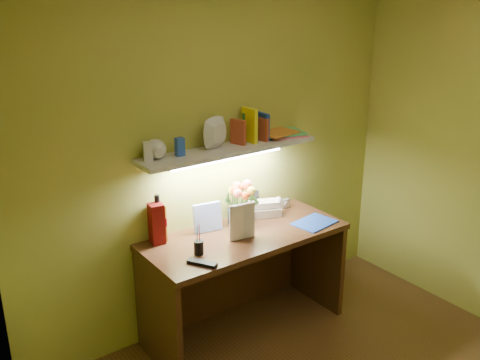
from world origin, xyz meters
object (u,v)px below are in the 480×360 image
flower_bouquet (241,201)px  telephone (265,206)px  desk_clock (285,203)px  whisky_bottle (158,218)px  desk (245,283)px

flower_bouquet → telephone: (0.22, 0.01, -0.10)m
flower_bouquet → desk_clock: 0.44m
telephone → desk_clock: size_ratio=3.01×
telephone → desk_clock: bearing=25.6°
telephone → whisky_bottle: bearing=-161.3°
telephone → whisky_bottle: 0.84m
whisky_bottle → desk_clock: bearing=-3.0°
whisky_bottle → telephone: bearing=-4.4°
desk_clock → flower_bouquet: bearing=178.1°
desk → telephone: size_ratio=6.60×
flower_bouquet → telephone: 0.24m
flower_bouquet → whisky_bottle: same height
telephone → whisky_bottle: (-0.83, 0.06, 0.09)m
flower_bouquet → desk: bearing=-117.1°
telephone → desk_clock: telephone is taller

